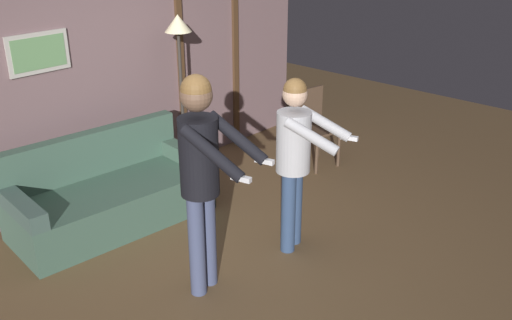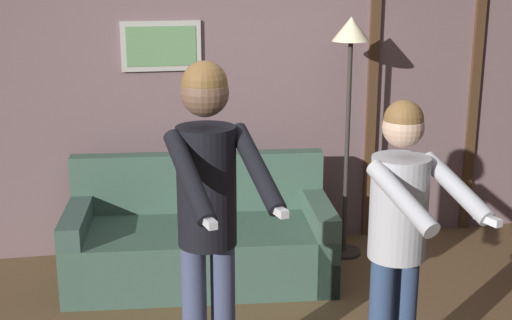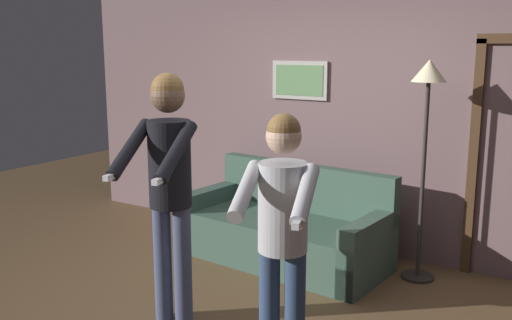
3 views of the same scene
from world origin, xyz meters
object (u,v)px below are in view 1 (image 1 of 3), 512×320
Objects in this scene: couch at (110,197)px; torchiere_lamp at (179,50)px; dining_chair_distant at (314,122)px; person_standing_right at (295,151)px; person_standing_left at (201,166)px.

couch is 1.71m from torchiere_lamp.
torchiere_lamp is 1.85m from dining_chair_distant.
person_standing_right reaches higher than couch.
torchiere_lamp is 1.04× the size of person_standing_left.
dining_chair_distant reaches higher than couch.
couch is 1.23× the size of person_standing_right.
person_standing_right is (0.98, -0.12, -0.15)m from person_standing_left.
dining_chair_distant is at bearing 32.21° from person_standing_right.
person_standing_right is (0.87, -1.61, 0.68)m from couch.
dining_chair_distant is (1.66, 1.04, -0.43)m from person_standing_right.
dining_chair_distant is (2.63, 0.93, -0.58)m from person_standing_left.
torchiere_lamp is at bearing 80.66° from person_standing_right.
torchiere_lamp reaches higher than person_standing_left.
person_standing_left is 1.00m from person_standing_right.
person_standing_left is 1.13× the size of person_standing_right.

